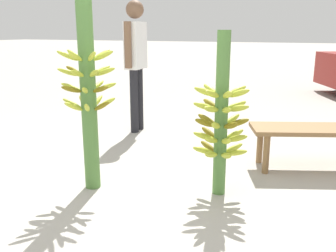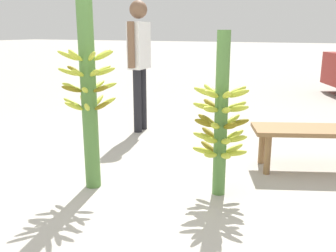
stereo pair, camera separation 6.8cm
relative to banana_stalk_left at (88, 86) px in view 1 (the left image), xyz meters
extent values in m
plane|color=#9E998E|center=(0.48, -0.23, -0.87)|extent=(80.00, 80.00, 0.00)
cylinder|color=#4C7A38|center=(0.00, 0.00, -0.01)|extent=(0.13, 0.13, 1.71)
ellipsoid|color=#ADB733|center=(-0.06, 0.12, 0.24)|extent=(0.11, 0.17, 0.11)
ellipsoid|color=#ADB733|center=(-0.14, 0.03, 0.24)|extent=(0.18, 0.07, 0.11)
ellipsoid|color=#ADB733|center=(-0.11, -0.09, 0.24)|extent=(0.16, 0.14, 0.11)
ellipsoid|color=#ADB733|center=(0.00, -0.14, 0.24)|extent=(0.04, 0.18, 0.11)
ellipsoid|color=#ADB733|center=(0.11, -0.08, 0.24)|extent=(0.16, 0.14, 0.11)
ellipsoid|color=#ADB733|center=(0.14, 0.03, 0.24)|extent=(0.18, 0.08, 0.11)
ellipsoid|color=#ADB733|center=(0.06, 0.13, 0.24)|extent=(0.11, 0.18, 0.11)
ellipsoid|color=#ADB733|center=(0.14, 0.05, 0.12)|extent=(0.18, 0.09, 0.09)
ellipsoid|color=#ADB733|center=(0.05, 0.13, 0.12)|extent=(0.10, 0.18, 0.09)
ellipsoid|color=#ADB733|center=(-0.07, 0.12, 0.12)|extent=(0.13, 0.17, 0.09)
ellipsoid|color=#736414|center=(-0.14, 0.02, 0.12)|extent=(0.18, 0.06, 0.09)
ellipsoid|color=#ADB733|center=(-0.10, -0.10, 0.12)|extent=(0.15, 0.15, 0.09)
ellipsoid|color=#ADB733|center=(0.01, -0.14, 0.12)|extent=(0.06, 0.18, 0.09)
ellipsoid|color=#ADB733|center=(0.12, -0.08, 0.12)|extent=(0.17, 0.13, 0.09)
ellipsoid|color=#ADB733|center=(0.11, 0.09, -0.01)|extent=(0.16, 0.14, 0.09)
ellipsoid|color=#ADB733|center=(0.00, 0.14, -0.01)|extent=(0.04, 0.18, 0.09)
ellipsoid|color=#ADB733|center=(-0.11, 0.09, -0.01)|extent=(0.17, 0.14, 0.09)
ellipsoid|color=#ADB733|center=(-0.14, -0.03, -0.01)|extent=(0.18, 0.08, 0.09)
ellipsoid|color=#736414|center=(-0.06, -0.13, -0.01)|extent=(0.11, 0.18, 0.09)
ellipsoid|color=#ADB733|center=(0.06, -0.13, -0.01)|extent=(0.11, 0.18, 0.09)
ellipsoid|color=#736414|center=(0.14, -0.03, -0.01)|extent=(0.18, 0.07, 0.09)
ellipsoid|color=#ADB733|center=(0.10, 0.09, -0.15)|extent=(0.15, 0.15, 0.11)
ellipsoid|color=#ADB733|center=(-0.01, 0.14, -0.15)|extent=(0.05, 0.18, 0.11)
ellipsoid|color=#ADB733|center=(-0.11, 0.08, -0.15)|extent=(0.17, 0.13, 0.11)
ellipsoid|color=#ADB733|center=(-0.13, -0.04, -0.15)|extent=(0.18, 0.09, 0.11)
ellipsoid|color=#ADB733|center=(-0.05, -0.13, -0.15)|extent=(0.10, 0.18, 0.11)
ellipsoid|color=#ADB733|center=(0.07, -0.12, -0.15)|extent=(0.12, 0.17, 0.11)
ellipsoid|color=#736414|center=(0.14, -0.02, -0.15)|extent=(0.18, 0.06, 0.11)
cylinder|color=#4C7A38|center=(1.02, 0.32, -0.22)|extent=(0.10, 0.10, 1.30)
ellipsoid|color=#ADB733|center=(1.09, 0.21, -0.03)|extent=(0.14, 0.18, 0.10)
ellipsoid|color=#ADB733|center=(1.15, 0.30, -0.03)|extent=(0.19, 0.06, 0.10)
ellipsoid|color=#ADB733|center=(1.11, 0.41, -0.03)|extent=(0.16, 0.16, 0.10)
ellipsoid|color=#ADB733|center=(1.00, 0.45, -0.03)|extent=(0.07, 0.19, 0.10)
ellipsoid|color=#ADB733|center=(0.91, 0.38, -0.03)|extent=(0.18, 0.13, 0.10)
ellipsoid|color=#ADB733|center=(0.90, 0.27, -0.03)|extent=(0.19, 0.11, 0.10)
ellipsoid|color=#ADB733|center=(0.98, 0.19, -0.03)|extent=(0.10, 0.19, 0.10)
ellipsoid|color=#ADB733|center=(1.11, 0.41, -0.14)|extent=(0.16, 0.16, 0.09)
ellipsoid|color=#ADB733|center=(1.00, 0.45, -0.14)|extent=(0.07, 0.19, 0.09)
ellipsoid|color=#736414|center=(0.91, 0.39, -0.14)|extent=(0.18, 0.14, 0.09)
ellipsoid|color=#ADB733|center=(0.89, 0.27, -0.14)|extent=(0.19, 0.10, 0.09)
ellipsoid|color=#ADB733|center=(0.97, 0.19, -0.14)|extent=(0.10, 0.19, 0.09)
ellipsoid|color=#ADB733|center=(1.09, 0.20, -0.14)|extent=(0.14, 0.18, 0.09)
ellipsoid|color=#ADB733|center=(1.15, 0.30, -0.14)|extent=(0.19, 0.07, 0.09)
ellipsoid|color=#736414|center=(1.12, 0.23, -0.27)|extent=(0.17, 0.15, 0.11)
ellipsoid|color=#736414|center=(1.15, 0.34, -0.27)|extent=(0.19, 0.08, 0.11)
ellipsoid|color=#ADB733|center=(1.08, 0.43, -0.27)|extent=(0.12, 0.18, 0.11)
ellipsoid|color=#ADB733|center=(0.96, 0.44, -0.27)|extent=(0.12, 0.19, 0.11)
ellipsoid|color=#736414|center=(0.89, 0.35, -0.27)|extent=(0.19, 0.09, 0.11)
ellipsoid|color=#736414|center=(0.91, 0.24, -0.27)|extent=(0.17, 0.15, 0.11)
ellipsoid|color=#ADB733|center=(1.02, 0.19, -0.27)|extent=(0.05, 0.18, 0.11)
ellipsoid|color=#ADB733|center=(0.90, 0.26, -0.38)|extent=(0.19, 0.11, 0.10)
ellipsoid|color=#ADB733|center=(0.98, 0.19, -0.38)|extent=(0.09, 0.19, 0.10)
ellipsoid|color=#ADB733|center=(1.10, 0.21, -0.38)|extent=(0.14, 0.18, 0.10)
ellipsoid|color=#ADB733|center=(1.15, 0.31, -0.38)|extent=(0.19, 0.06, 0.10)
ellipsoid|color=#ADB733|center=(1.11, 0.41, -0.38)|extent=(0.16, 0.17, 0.10)
ellipsoid|color=#736414|center=(1.00, 0.45, -0.38)|extent=(0.08, 0.19, 0.10)
ellipsoid|color=#736414|center=(0.90, 0.38, -0.38)|extent=(0.18, 0.13, 0.10)
ellipsoid|color=#ADB733|center=(1.10, 0.42, -0.50)|extent=(0.15, 0.17, 0.09)
ellipsoid|color=#ADB733|center=(0.99, 0.45, -0.50)|extent=(0.08, 0.19, 0.09)
ellipsoid|color=#736414|center=(0.90, 0.38, -0.50)|extent=(0.18, 0.12, 0.09)
ellipsoid|color=#ADB733|center=(0.90, 0.26, -0.50)|extent=(0.19, 0.12, 0.09)
ellipsoid|color=#ADB733|center=(0.99, 0.19, -0.50)|extent=(0.09, 0.19, 0.09)
ellipsoid|color=#ADB733|center=(1.10, 0.21, -0.50)|extent=(0.15, 0.17, 0.09)
ellipsoid|color=#ADB733|center=(1.15, 0.31, -0.50)|extent=(0.18, 0.05, 0.09)
cylinder|color=black|center=(-0.53, 1.71, -0.46)|extent=(0.11, 0.11, 0.82)
cylinder|color=black|center=(-0.55, 1.87, -0.46)|extent=(0.11, 0.11, 0.82)
cube|color=white|center=(-0.54, 1.79, 0.24)|extent=(0.20, 0.38, 0.58)
cylinder|color=brown|center=(-0.52, 1.56, 0.26)|extent=(0.10, 0.10, 0.55)
cylinder|color=brown|center=(-0.56, 2.02, 0.26)|extent=(0.10, 0.10, 0.55)
sphere|color=brown|center=(-0.54, 1.79, 0.68)|extent=(0.22, 0.22, 0.22)
cube|color=olive|center=(1.72, 1.24, -0.48)|extent=(1.32, 0.84, 0.04)
cylinder|color=olive|center=(1.18, 1.19, -0.68)|extent=(0.06, 0.06, 0.37)
cylinder|color=olive|center=(1.29, 0.92, -0.68)|extent=(0.06, 0.06, 0.37)
camera|label=1|loc=(1.79, -2.46, 0.43)|focal=40.00mm
camera|label=2|loc=(1.85, -2.43, 0.43)|focal=40.00mm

